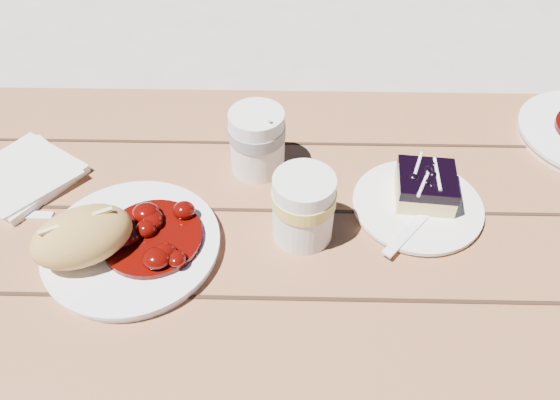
{
  "coord_description": "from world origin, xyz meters",
  "views": [
    {
      "loc": [
        -0.15,
        -0.49,
        1.36
      ],
      "look_at": [
        -0.17,
        0.04,
        0.81
      ],
      "focal_mm": 35.0,
      "sensor_mm": 36.0,
      "label": 1
    }
  ],
  "objects_px": {
    "picnic_table": "(380,315)",
    "dessert_plate": "(417,206)",
    "blueberry_cake": "(426,186)",
    "coffee_cup": "(257,141)",
    "second_cup": "(303,208)",
    "main_plate": "(132,246)",
    "bread_roll": "(82,236)"
  },
  "relations": [
    {
      "from": "picnic_table",
      "to": "main_plate",
      "type": "height_order",
      "value": "main_plate"
    },
    {
      "from": "picnic_table",
      "to": "main_plate",
      "type": "xyz_separation_m",
      "value": [
        -0.37,
        -0.0,
        0.17
      ]
    },
    {
      "from": "bread_roll",
      "to": "blueberry_cake",
      "type": "bearing_deg",
      "value": 14.53
    },
    {
      "from": "bread_roll",
      "to": "dessert_plate",
      "type": "bearing_deg",
      "value": 13.12
    },
    {
      "from": "bread_roll",
      "to": "coffee_cup",
      "type": "height_order",
      "value": "coffee_cup"
    },
    {
      "from": "picnic_table",
      "to": "blueberry_cake",
      "type": "distance_m",
      "value": 0.23
    },
    {
      "from": "picnic_table",
      "to": "dessert_plate",
      "type": "relative_size",
      "value": 10.44
    },
    {
      "from": "picnic_table",
      "to": "dessert_plate",
      "type": "distance_m",
      "value": 0.19
    },
    {
      "from": "main_plate",
      "to": "picnic_table",
      "type": "bearing_deg",
      "value": 0.08
    },
    {
      "from": "blueberry_cake",
      "to": "coffee_cup",
      "type": "height_order",
      "value": "coffee_cup"
    },
    {
      "from": "second_cup",
      "to": "dessert_plate",
      "type": "bearing_deg",
      "value": 16.96
    },
    {
      "from": "dessert_plate",
      "to": "coffee_cup",
      "type": "distance_m",
      "value": 0.27
    },
    {
      "from": "bread_roll",
      "to": "second_cup",
      "type": "height_order",
      "value": "second_cup"
    },
    {
      "from": "picnic_table",
      "to": "second_cup",
      "type": "height_order",
      "value": "second_cup"
    },
    {
      "from": "dessert_plate",
      "to": "picnic_table",
      "type": "bearing_deg",
      "value": -116.31
    },
    {
      "from": "main_plate",
      "to": "dessert_plate",
      "type": "bearing_deg",
      "value": 12.18
    },
    {
      "from": "dessert_plate",
      "to": "second_cup",
      "type": "relative_size",
      "value": 1.76
    },
    {
      "from": "main_plate",
      "to": "dessert_plate",
      "type": "height_order",
      "value": "main_plate"
    },
    {
      "from": "blueberry_cake",
      "to": "second_cup",
      "type": "relative_size",
      "value": 0.86
    },
    {
      "from": "picnic_table",
      "to": "coffee_cup",
      "type": "relative_size",
      "value": 18.4
    },
    {
      "from": "dessert_plate",
      "to": "bread_roll",
      "type": "bearing_deg",
      "value": -166.88
    },
    {
      "from": "main_plate",
      "to": "second_cup",
      "type": "distance_m",
      "value": 0.25
    },
    {
      "from": "main_plate",
      "to": "coffee_cup",
      "type": "bearing_deg",
      "value": 46.61
    },
    {
      "from": "bread_roll",
      "to": "blueberry_cake",
      "type": "distance_m",
      "value": 0.5
    },
    {
      "from": "picnic_table",
      "to": "main_plate",
      "type": "relative_size",
      "value": 8.2
    },
    {
      "from": "dessert_plate",
      "to": "coffee_cup",
      "type": "relative_size",
      "value": 1.76
    },
    {
      "from": "picnic_table",
      "to": "second_cup",
      "type": "relative_size",
      "value": 18.4
    },
    {
      "from": "blueberry_cake",
      "to": "second_cup",
      "type": "height_order",
      "value": "second_cup"
    },
    {
      "from": "main_plate",
      "to": "second_cup",
      "type": "relative_size",
      "value": 2.24
    },
    {
      "from": "picnic_table",
      "to": "second_cup",
      "type": "xyz_separation_m",
      "value": [
        -0.13,
        0.04,
        0.22
      ]
    },
    {
      "from": "picnic_table",
      "to": "dessert_plate",
      "type": "height_order",
      "value": "dessert_plate"
    },
    {
      "from": "coffee_cup",
      "to": "dessert_plate",
      "type": "bearing_deg",
      "value": -19.89
    }
  ]
}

